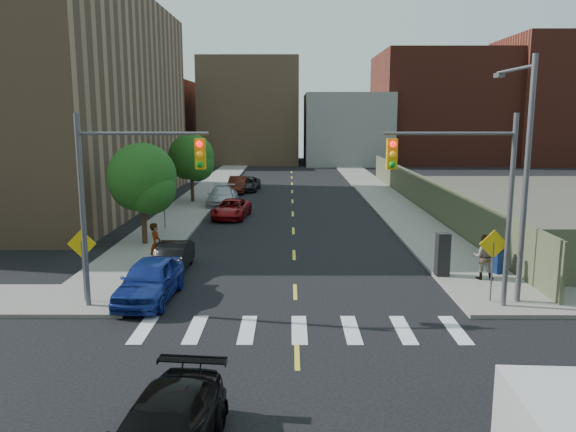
{
  "coord_description": "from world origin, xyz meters",
  "views": [
    {
      "loc": [
        -0.21,
        -13.39,
        6.9
      ],
      "look_at": [
        -0.3,
        13.97,
        2.0
      ],
      "focal_mm": 35.0,
      "sensor_mm": 36.0,
      "label": 1
    }
  ],
  "objects_px": {
    "parked_car_maroon": "(238,185)",
    "pedestrian_east": "(483,257)",
    "pedestrian_west": "(156,244)",
    "parked_car_blue": "(150,280)",
    "payphone": "(443,254)",
    "parked_car_silver": "(222,196)",
    "parked_car_white": "(227,197)",
    "parked_car_black": "(172,257)",
    "parked_car_red": "(231,209)",
    "mailbox": "(499,259)",
    "parked_car_grey": "(247,184)"
  },
  "relations": [
    {
      "from": "parked_car_red",
      "to": "parked_car_white",
      "type": "bearing_deg",
      "value": 104.97
    },
    {
      "from": "parked_car_maroon",
      "to": "pedestrian_east",
      "type": "relative_size",
      "value": 2.33
    },
    {
      "from": "parked_car_maroon",
      "to": "mailbox",
      "type": "height_order",
      "value": "parked_car_maroon"
    },
    {
      "from": "payphone",
      "to": "pedestrian_east",
      "type": "bearing_deg",
      "value": -22.63
    },
    {
      "from": "parked_car_black",
      "to": "parked_car_silver",
      "type": "bearing_deg",
      "value": 91.35
    },
    {
      "from": "parked_car_silver",
      "to": "parked_car_grey",
      "type": "height_order",
      "value": "parked_car_silver"
    },
    {
      "from": "pedestrian_west",
      "to": "parked_car_blue",
      "type": "bearing_deg",
      "value": -171.68
    },
    {
      "from": "parked_car_red",
      "to": "payphone",
      "type": "relative_size",
      "value": 2.5
    },
    {
      "from": "parked_car_grey",
      "to": "mailbox",
      "type": "distance_m",
      "value": 31.25
    },
    {
      "from": "parked_car_black",
      "to": "parked_car_white",
      "type": "distance_m",
      "value": 19.11
    },
    {
      "from": "parked_car_maroon",
      "to": "mailbox",
      "type": "relative_size",
      "value": 3.57
    },
    {
      "from": "mailbox",
      "to": "payphone",
      "type": "relative_size",
      "value": 0.67
    },
    {
      "from": "payphone",
      "to": "pedestrian_west",
      "type": "height_order",
      "value": "pedestrian_west"
    },
    {
      "from": "parked_car_red",
      "to": "parked_car_white",
      "type": "relative_size",
      "value": 1.21
    },
    {
      "from": "parked_car_grey",
      "to": "pedestrian_west",
      "type": "relative_size",
      "value": 2.32
    },
    {
      "from": "parked_car_red",
      "to": "parked_car_silver",
      "type": "height_order",
      "value": "parked_car_silver"
    },
    {
      "from": "parked_car_black",
      "to": "parked_car_white",
      "type": "height_order",
      "value": "parked_car_white"
    },
    {
      "from": "parked_car_blue",
      "to": "parked_car_grey",
      "type": "xyz_separation_m",
      "value": [
        1.3,
        31.64,
        -0.15
      ]
    },
    {
      "from": "pedestrian_east",
      "to": "parked_car_silver",
      "type": "bearing_deg",
      "value": -41.45
    },
    {
      "from": "parked_car_maroon",
      "to": "parked_car_grey",
      "type": "bearing_deg",
      "value": 64.61
    },
    {
      "from": "parked_car_blue",
      "to": "parked_car_maroon",
      "type": "height_order",
      "value": "parked_car_blue"
    },
    {
      "from": "parked_car_grey",
      "to": "parked_car_red",
      "type": "bearing_deg",
      "value": -86.44
    },
    {
      "from": "parked_car_grey",
      "to": "parked_car_blue",
      "type": "bearing_deg",
      "value": -88.79
    },
    {
      "from": "parked_car_silver",
      "to": "parked_car_grey",
      "type": "xyz_separation_m",
      "value": [
        1.3,
        8.99,
        -0.11
      ]
    },
    {
      "from": "pedestrian_east",
      "to": "parked_car_maroon",
      "type": "bearing_deg",
      "value": -50.22
    },
    {
      "from": "parked_car_silver",
      "to": "parked_car_white",
      "type": "relative_size",
      "value": 1.34
    },
    {
      "from": "parked_car_white",
      "to": "payphone",
      "type": "bearing_deg",
      "value": -61.72
    },
    {
      "from": "parked_car_maroon",
      "to": "pedestrian_east",
      "type": "distance_m",
      "value": 30.73
    },
    {
      "from": "parked_car_white",
      "to": "payphone",
      "type": "xyz_separation_m",
      "value": [
        11.42,
        -20.3,
        0.42
      ]
    },
    {
      "from": "parked_car_black",
      "to": "payphone",
      "type": "height_order",
      "value": "payphone"
    },
    {
      "from": "parked_car_black",
      "to": "parked_car_red",
      "type": "height_order",
      "value": "parked_car_red"
    },
    {
      "from": "parked_car_red",
      "to": "parked_car_white",
      "type": "distance_m",
      "value": 5.88
    },
    {
      "from": "parked_car_blue",
      "to": "parked_car_grey",
      "type": "height_order",
      "value": "parked_car_blue"
    },
    {
      "from": "payphone",
      "to": "pedestrian_west",
      "type": "xyz_separation_m",
      "value": [
        -12.6,
        1.55,
        0.07
      ]
    },
    {
      "from": "pedestrian_west",
      "to": "parked_car_maroon",
      "type": "bearing_deg",
      "value": -4.99
    },
    {
      "from": "parked_car_grey",
      "to": "pedestrian_east",
      "type": "relative_size",
      "value": 2.42
    },
    {
      "from": "parked_car_blue",
      "to": "parked_car_black",
      "type": "distance_m",
      "value": 4.05
    },
    {
      "from": "parked_car_silver",
      "to": "mailbox",
      "type": "bearing_deg",
      "value": -55.53
    },
    {
      "from": "parked_car_red",
      "to": "parked_car_maroon",
      "type": "bearing_deg",
      "value": 99.23
    },
    {
      "from": "parked_car_red",
      "to": "parked_car_maroon",
      "type": "relative_size",
      "value": 1.04
    },
    {
      "from": "payphone",
      "to": "parked_car_silver",
      "type": "bearing_deg",
      "value": 115.72
    },
    {
      "from": "parked_car_red",
      "to": "payphone",
      "type": "bearing_deg",
      "value": -48.08
    },
    {
      "from": "pedestrian_east",
      "to": "pedestrian_west",
      "type": "bearing_deg",
      "value": 6.92
    },
    {
      "from": "parked_car_red",
      "to": "payphone",
      "type": "distance_m",
      "value": 17.9
    },
    {
      "from": "payphone",
      "to": "pedestrian_east",
      "type": "xyz_separation_m",
      "value": [
        1.57,
        -0.5,
        0.03
      ]
    },
    {
      "from": "parked_car_silver",
      "to": "mailbox",
      "type": "relative_size",
      "value": 4.13
    },
    {
      "from": "parked_car_black",
      "to": "parked_car_maroon",
      "type": "distance_m",
      "value": 26.25
    },
    {
      "from": "payphone",
      "to": "pedestrian_east",
      "type": "distance_m",
      "value": 1.65
    },
    {
      "from": "parked_car_silver",
      "to": "parked_car_black",
      "type": "bearing_deg",
      "value": -92.11
    },
    {
      "from": "parked_car_red",
      "to": "mailbox",
      "type": "height_order",
      "value": "mailbox"
    }
  ]
}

